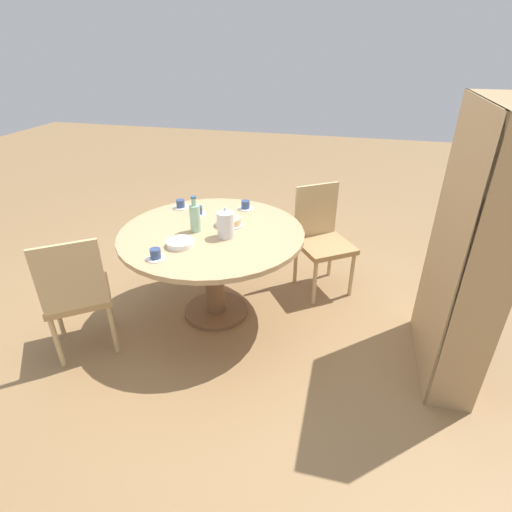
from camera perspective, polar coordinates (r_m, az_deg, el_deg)
ground_plane at (r=3.36m, az=-5.67°, el=-7.91°), size 14.00×14.00×0.00m
dining_table at (r=3.04m, az=-6.21°, el=1.16°), size 1.37×1.37×0.74m
chair_a at (r=2.95m, az=-24.26°, el=-4.85°), size 0.59×0.59×0.92m
chair_b at (r=3.49m, az=9.37°, el=2.69°), size 0.59×0.59×0.92m
bookshelf at (r=2.70m, az=27.57°, el=0.35°), size 0.85×0.28×1.73m
coffee_pot at (r=2.84m, az=-4.36°, el=4.63°), size 0.12×0.12×0.22m
water_bottle at (r=2.95m, az=-8.71°, el=5.49°), size 0.08×0.08×0.27m
cake_main at (r=3.06m, az=-3.85°, el=4.96°), size 0.21×0.21×0.06m
cup_a at (r=3.43m, az=-10.72°, el=7.23°), size 0.13×0.13×0.07m
cup_b at (r=2.65m, az=-14.14°, el=0.17°), size 0.13×0.13×0.07m
cup_c at (r=3.35m, az=-1.51°, el=7.20°), size 0.13×0.13×0.07m
cup_d at (r=3.27m, az=-8.27°, el=6.33°), size 0.13×0.13×0.07m
plate_stack at (r=2.79m, az=-10.78°, el=1.84°), size 0.19×0.19×0.04m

